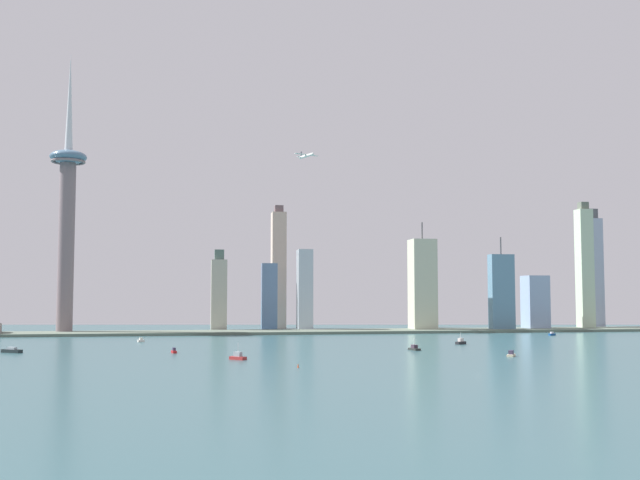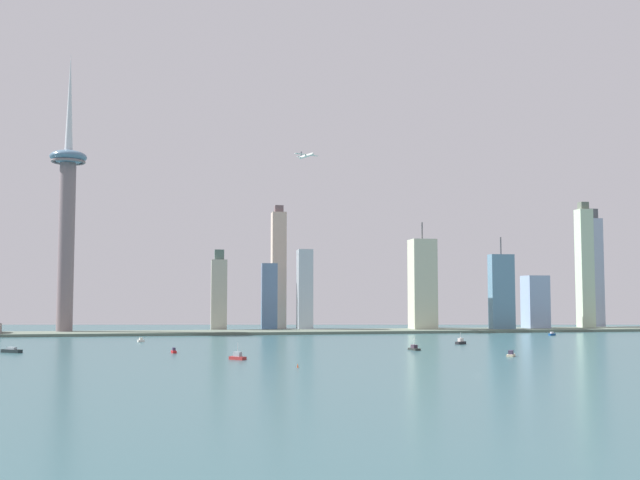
% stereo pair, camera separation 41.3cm
% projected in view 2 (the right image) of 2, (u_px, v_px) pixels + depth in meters
% --- Properties ---
extents(ground_plane, '(6000.00, 6000.00, 0.00)m').
position_uv_depth(ground_plane, '(477.00, 374.00, 383.24)').
color(ground_plane, '#2F545B').
extents(waterfront_pier, '(792.19, 61.40, 2.74)m').
position_uv_depth(waterfront_pier, '(331.00, 331.00, 789.12)').
color(waterfront_pier, '#5B695A').
rests_on(waterfront_pier, ground).
extents(observation_tower, '(37.34, 37.34, 292.77)m').
position_uv_depth(observation_tower, '(67.00, 206.00, 774.59)').
color(observation_tower, slate).
rests_on(observation_tower, ground).
extents(skyscraper_0, '(15.74, 15.74, 146.61)m').
position_uv_depth(skyscraper_0, '(585.00, 268.00, 860.38)').
color(skyscraper_0, beige).
rests_on(skyscraper_0, ground).
extents(skyscraper_1, '(15.94, 19.91, 89.62)m').
position_uv_depth(skyscraper_1, '(305.00, 290.00, 822.83)').
color(skyscraper_1, '#AEBDC9').
rests_on(skyscraper_1, ground).
extents(skyscraper_2, '(19.00, 15.78, 66.78)m').
position_uv_depth(skyscraper_2, '(417.00, 303.00, 915.09)').
color(skyscraper_2, '#C4B39C').
rests_on(skyscraper_2, ground).
extents(skyscraper_3, '(24.50, 24.86, 61.43)m').
position_uv_depth(skyscraper_3, '(535.00, 303.00, 843.64)').
color(skyscraper_3, '#8FA5C6').
rests_on(skyscraper_3, ground).
extents(skyscraper_4, '(17.27, 13.10, 74.97)m').
position_uv_depth(skyscraper_4, '(269.00, 297.00, 835.51)').
color(skyscraper_4, slate).
rests_on(skyscraper_4, ground).
extents(skyscraper_5, '(16.72, 20.95, 146.50)m').
position_uv_depth(skyscraper_5, '(279.00, 269.00, 893.19)').
color(skyscraper_5, '#C5A998').
rests_on(skyscraper_5, ground).
extents(skyscraper_6, '(16.93, 18.83, 88.92)m').
position_uv_depth(skyscraper_6, '(219.00, 294.00, 814.41)').
color(skyscraper_6, '#AEAC9C').
rests_on(skyscraper_6, ground).
extents(skyscraper_7, '(21.25, 13.92, 142.08)m').
position_uv_depth(skyscraper_7, '(593.00, 271.00, 889.42)').
color(skyscraper_7, '#9FA8C3').
rests_on(skyscraper_7, ground).
extents(skyscraper_8, '(26.21, 13.15, 103.34)m').
position_uv_depth(skyscraper_8, '(501.00, 293.00, 822.53)').
color(skyscraper_8, '#5A859F').
rests_on(skyscraper_8, ground).
extents(skyscraper_9, '(26.41, 26.16, 119.72)m').
position_uv_depth(skyscraper_9, '(423.00, 285.00, 822.71)').
color(skyscraper_9, beige).
rests_on(skyscraper_9, ground).
extents(boat_0, '(10.83, 10.68, 10.57)m').
position_uv_depth(boat_0, '(238.00, 357.00, 464.52)').
color(boat_0, '#A62A2A').
rests_on(boat_0, ground).
extents(boat_1, '(4.16, 8.14, 3.70)m').
position_uv_depth(boat_1, '(174.00, 351.00, 518.13)').
color(boat_1, '#B31B1C').
rests_on(boat_1, ground).
extents(boat_2, '(9.47, 11.51, 3.98)m').
position_uv_depth(boat_2, '(511.00, 354.00, 488.60)').
color(boat_2, beige).
rests_on(boat_2, ground).
extents(boat_3, '(6.07, 5.14, 3.72)m').
position_uv_depth(boat_3, '(141.00, 340.00, 637.08)').
color(boat_3, white).
rests_on(boat_3, ground).
extents(boat_4, '(6.79, 12.05, 8.88)m').
position_uv_depth(boat_4, '(414.00, 348.00, 543.66)').
color(boat_4, '#262A27').
rests_on(boat_4, ground).
extents(boat_5, '(15.94, 12.87, 3.91)m').
position_uv_depth(boat_5, '(12.00, 351.00, 519.89)').
color(boat_5, '#1D2729').
rests_on(boat_5, ground).
extents(boat_6, '(8.22, 5.48, 3.65)m').
position_uv_depth(boat_6, '(552.00, 334.00, 737.65)').
color(boat_6, navy).
rests_on(boat_6, ground).
extents(boat_7, '(10.54, 8.81, 9.97)m').
position_uv_depth(boat_7, '(461.00, 342.00, 608.29)').
color(boat_7, '#242529').
rests_on(boat_7, ground).
extents(channel_buoy_0, '(1.01, 1.01, 2.35)m').
position_uv_depth(channel_buoy_0, '(298.00, 365.00, 414.34)').
color(channel_buoy_0, '#E54C19').
rests_on(channel_buoy_0, ground).
extents(airplane, '(28.56, 26.73, 8.00)m').
position_uv_depth(airplane, '(307.00, 156.00, 824.67)').
color(airplane, white).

